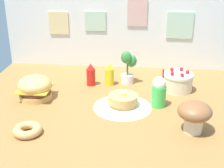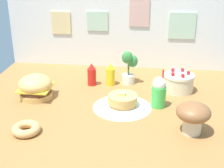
{
  "view_description": "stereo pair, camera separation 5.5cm",
  "coord_description": "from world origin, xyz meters",
  "views": [
    {
      "loc": [
        0.24,
        -2.15,
        1.11
      ],
      "look_at": [
        0.02,
        0.13,
        0.15
      ],
      "focal_mm": 51.26,
      "sensor_mm": 36.0,
      "label": 1
    },
    {
      "loc": [
        0.3,
        -2.15,
        1.11
      ],
      "look_at": [
        0.02,
        0.13,
        0.15
      ],
      "focal_mm": 51.26,
      "sensor_mm": 36.0,
      "label": 2
    }
  ],
  "objects": [
    {
      "name": "mushroom_stool",
      "position": [
        0.59,
        -0.28,
        0.13
      ],
      "size": [
        0.22,
        0.22,
        0.21
      ],
      "color": "beige",
      "rests_on": "ground_plane"
    },
    {
      "name": "mustard_bottle",
      "position": [
        -0.04,
        0.46,
        0.09
      ],
      "size": [
        0.08,
        0.08,
        0.2
      ],
      "color": "yellow",
      "rests_on": "ground_plane"
    },
    {
      "name": "back_wall",
      "position": [
        0.0,
        0.95,
        0.42
      ],
      "size": [
        2.26,
        0.04,
        0.84
      ],
      "color": "silver",
      "rests_on": "ground_plane"
    },
    {
      "name": "layer_cake",
      "position": [
        0.55,
        0.39,
        0.08
      ],
      "size": [
        0.25,
        0.25,
        0.18
      ],
      "color": "beige",
      "rests_on": "ground_plane"
    },
    {
      "name": "donut_pink_glaze",
      "position": [
        -0.48,
        -0.41,
        0.03
      ],
      "size": [
        0.19,
        0.19,
        0.06
      ],
      "color": "tan",
      "rests_on": "ground_plane"
    },
    {
      "name": "ketchup_bottle",
      "position": [
        -0.2,
        0.44,
        0.09
      ],
      "size": [
        0.08,
        0.08,
        0.2
      ],
      "color": "red",
      "rests_on": "ground_plane"
    },
    {
      "name": "doily_mat",
      "position": [
        0.11,
        0.03,
        0.0
      ],
      "size": [
        0.45,
        0.45,
        0.0
      ],
      "primitive_type": "cylinder",
      "color": "white",
      "rests_on": "ground_plane"
    },
    {
      "name": "pancake_stack",
      "position": [
        0.11,
        0.03,
        0.05
      ],
      "size": [
        0.34,
        0.34,
        0.12
      ],
      "color": "white",
      "rests_on": "doily_mat"
    },
    {
      "name": "cream_soda_cup",
      "position": [
        0.38,
        0.08,
        0.12
      ],
      "size": [
        0.11,
        0.11,
        0.3
      ],
      "color": "green",
      "rests_on": "ground_plane"
    },
    {
      "name": "ground_plane",
      "position": [
        0.0,
        0.0,
        -0.01
      ],
      "size": [
        2.26,
        1.92,
        0.02
      ],
      "primitive_type": "cube",
      "color": "#9E6B38"
    },
    {
      "name": "potted_plant",
      "position": [
        0.12,
        0.51,
        0.17
      ],
      "size": [
        0.14,
        0.13,
        0.31
      ],
      "color": "white",
      "rests_on": "ground_plane"
    },
    {
      "name": "burger",
      "position": [
        -0.6,
        0.12,
        0.09
      ],
      "size": [
        0.27,
        0.27,
        0.19
      ],
      "color": "#DBA859",
      "rests_on": "ground_plane"
    }
  ]
}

